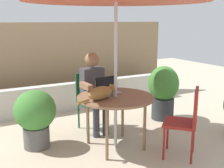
{
  "coord_description": "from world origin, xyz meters",
  "views": [
    {
      "loc": [
        -1.85,
        -3.26,
        1.74
      ],
      "look_at": [
        0.0,
        0.1,
        0.88
      ],
      "focal_mm": 46.31,
      "sensor_mm": 36.0,
      "label": 1
    }
  ],
  "objects_px": {
    "chair_occupied": "(90,96)",
    "laptop": "(107,88)",
    "potted_plant_near_fence": "(163,90)",
    "person_seated": "(94,88)",
    "cat": "(102,93)",
    "potted_plant_by_chair": "(35,115)",
    "patio_table": "(116,101)",
    "chair_empty": "(187,117)"
  },
  "relations": [
    {
      "from": "chair_empty",
      "to": "potted_plant_near_fence",
      "type": "distance_m",
      "value": 1.49
    },
    {
      "from": "chair_empty",
      "to": "potted_plant_near_fence",
      "type": "relative_size",
      "value": 0.96
    },
    {
      "from": "potted_plant_near_fence",
      "to": "laptop",
      "type": "bearing_deg",
      "value": -164.16
    },
    {
      "from": "patio_table",
      "to": "potted_plant_by_chair",
      "type": "distance_m",
      "value": 1.11
    },
    {
      "from": "chair_empty",
      "to": "potted_plant_near_fence",
      "type": "xyz_separation_m",
      "value": [
        0.68,
        1.32,
        -0.01
      ]
    },
    {
      "from": "patio_table",
      "to": "chair_empty",
      "type": "xyz_separation_m",
      "value": [
        0.64,
        -0.7,
        -0.13
      ]
    },
    {
      "from": "laptop",
      "to": "potted_plant_by_chair",
      "type": "bearing_deg",
      "value": 163.89
    },
    {
      "from": "person_seated",
      "to": "potted_plant_by_chair",
      "type": "xyz_separation_m",
      "value": [
        -0.96,
        -0.14,
        -0.24
      ]
    },
    {
      "from": "cat",
      "to": "potted_plant_near_fence",
      "type": "relative_size",
      "value": 0.67
    },
    {
      "from": "cat",
      "to": "person_seated",
      "type": "bearing_deg",
      "value": 72.41
    },
    {
      "from": "potted_plant_by_chair",
      "to": "chair_empty",
      "type": "bearing_deg",
      "value": -37.45
    },
    {
      "from": "chair_occupied",
      "to": "laptop",
      "type": "relative_size",
      "value": 3.03
    },
    {
      "from": "chair_occupied",
      "to": "patio_table",
      "type": "bearing_deg",
      "value": -90.0
    },
    {
      "from": "laptop",
      "to": "cat",
      "type": "distance_m",
      "value": 0.36
    },
    {
      "from": "patio_table",
      "to": "chair_occupied",
      "type": "height_order",
      "value": "chair_occupied"
    },
    {
      "from": "person_seated",
      "to": "cat",
      "type": "xyz_separation_m",
      "value": [
        -0.22,
        -0.7,
        0.11
      ]
    },
    {
      "from": "chair_empty",
      "to": "laptop",
      "type": "distance_m",
      "value": 1.17
    },
    {
      "from": "chair_empty",
      "to": "cat",
      "type": "bearing_deg",
      "value": 142.29
    },
    {
      "from": "person_seated",
      "to": "potted_plant_by_chair",
      "type": "height_order",
      "value": "person_seated"
    },
    {
      "from": "chair_occupied",
      "to": "person_seated",
      "type": "height_order",
      "value": "person_seated"
    },
    {
      "from": "patio_table",
      "to": "person_seated",
      "type": "bearing_deg",
      "value": 90.0
    },
    {
      "from": "chair_empty",
      "to": "laptop",
      "type": "height_order",
      "value": "laptop"
    },
    {
      "from": "chair_occupied",
      "to": "potted_plant_by_chair",
      "type": "relative_size",
      "value": 1.12
    },
    {
      "from": "cat",
      "to": "potted_plant_near_fence",
      "type": "bearing_deg",
      "value": 22.94
    },
    {
      "from": "person_seated",
      "to": "cat",
      "type": "distance_m",
      "value": 0.74
    },
    {
      "from": "chair_occupied",
      "to": "cat",
      "type": "relative_size",
      "value": 1.43
    },
    {
      "from": "potted_plant_by_chair",
      "to": "chair_occupied",
      "type": "bearing_deg",
      "value": 17.45
    },
    {
      "from": "cat",
      "to": "potted_plant_by_chair",
      "type": "distance_m",
      "value": 0.99
    },
    {
      "from": "patio_table",
      "to": "cat",
      "type": "bearing_deg",
      "value": -172.11
    },
    {
      "from": "cat",
      "to": "potted_plant_near_fence",
      "type": "distance_m",
      "value": 1.7
    },
    {
      "from": "potted_plant_near_fence",
      "to": "chair_occupied",
      "type": "bearing_deg",
      "value": 171.12
    },
    {
      "from": "chair_occupied",
      "to": "chair_empty",
      "type": "bearing_deg",
      "value": -67.25
    },
    {
      "from": "cat",
      "to": "potted_plant_near_fence",
      "type": "xyz_separation_m",
      "value": [
        1.54,
        0.65,
        -0.28
      ]
    },
    {
      "from": "person_seated",
      "to": "potted_plant_by_chair",
      "type": "distance_m",
      "value": 1.0
    },
    {
      "from": "chair_empty",
      "to": "person_seated",
      "type": "relative_size",
      "value": 0.73
    },
    {
      "from": "laptop",
      "to": "potted_plant_by_chair",
      "type": "relative_size",
      "value": 0.37
    },
    {
      "from": "cat",
      "to": "potted_plant_by_chair",
      "type": "xyz_separation_m",
      "value": [
        -0.74,
        0.56,
        -0.35
      ]
    },
    {
      "from": "patio_table",
      "to": "chair_occupied",
      "type": "relative_size",
      "value": 1.14
    },
    {
      "from": "potted_plant_near_fence",
      "to": "person_seated",
      "type": "bearing_deg",
      "value": 177.92
    },
    {
      "from": "chair_empty",
      "to": "person_seated",
      "type": "xyz_separation_m",
      "value": [
        -0.64,
        1.37,
        0.17
      ]
    },
    {
      "from": "chair_occupied",
      "to": "cat",
      "type": "xyz_separation_m",
      "value": [
        -0.22,
        -0.86,
        0.28
      ]
    },
    {
      "from": "chair_empty",
      "to": "chair_occupied",
      "type": "bearing_deg",
      "value": 112.75
    }
  ]
}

